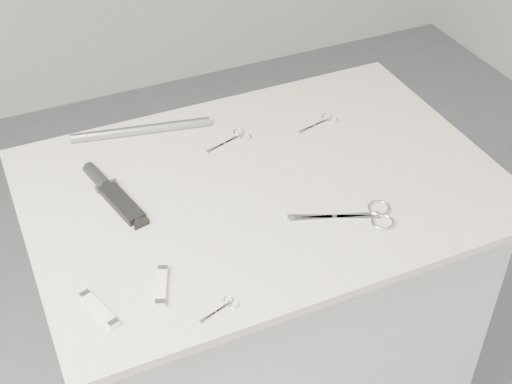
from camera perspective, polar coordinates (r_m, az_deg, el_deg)
name	(u,v)px	position (r m, az deg, el deg)	size (l,w,h in m)	color
plinth	(263,326)	(1.85, 0.53, -10.68)	(0.90, 0.60, 0.90)	beige
display_board	(264,186)	(1.53, 0.63, 0.48)	(1.00, 0.70, 0.02)	beige
large_shears	(364,216)	(1.45, 8.66, -1.87)	(0.21, 0.13, 0.01)	white
embroidery_scissors_a	(234,138)	(1.65, -1.74, 4.32)	(0.12, 0.07, 0.00)	white
embroidery_scissors_b	(323,122)	(1.72, 5.38, 5.63)	(0.11, 0.05, 0.00)	white
tiny_scissors	(223,308)	(1.26, -2.67, -9.23)	(0.08, 0.04, 0.00)	white
sheathed_knife	(110,191)	(1.52, -11.57, 0.09)	(0.08, 0.22, 0.03)	black
pocket_knife_a	(99,309)	(1.28, -12.44, -9.11)	(0.05, 0.10, 0.01)	white
pocket_knife_b	(162,286)	(1.30, -7.55, -7.44)	(0.05, 0.10, 0.01)	white
metal_rail	(141,130)	(1.68, -9.17, 4.94)	(0.02, 0.02, 0.32)	gray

